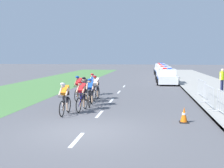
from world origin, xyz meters
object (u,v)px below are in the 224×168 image
at_px(cyclist_fifth, 79,88).
at_px(cyclist_sixth, 96,87).
at_px(cyclist_lead, 65,98).
at_px(police_car_furthest, 160,68).
at_px(police_car_third, 162,70).
at_px(cyclist_seventh, 93,84).
at_px(spectator_closest, 222,78).
at_px(cyclist_fourth, 85,89).
at_px(cyclist_third, 90,92).
at_px(crowd_barrier_middle, 208,96).
at_px(traffic_cone_near, 184,115).
at_px(crowd_barrier_rear, 202,89).
at_px(police_car_second, 164,73).
at_px(cyclist_second, 82,95).
at_px(police_car_nearest, 167,77).

xyz_separation_m(cyclist_fifth, cyclist_sixth, (1.01, 0.35, 0.00)).
xyz_separation_m(cyclist_lead, police_car_furthest, (5.50, 33.79, -0.11)).
bearing_deg(police_car_third, cyclist_seventh, -104.93).
distance_m(cyclist_lead, police_car_furthest, 34.23).
distance_m(cyclist_lead, spectator_closest, 12.85).
height_order(cyclist_lead, cyclist_fourth, same).
distance_m(cyclist_third, cyclist_seventh, 4.19).
bearing_deg(police_car_third, cyclist_fifth, -104.46).
height_order(crowd_barrier_middle, traffic_cone_near, crowd_barrier_middle).
height_order(crowd_barrier_rear, spectator_closest, spectator_closest).
bearing_deg(traffic_cone_near, police_car_third, 89.57).
bearing_deg(police_car_second, police_car_furthest, 90.00).
distance_m(cyclist_second, cyclist_sixth, 3.51).
height_order(cyclist_fourth, crowd_barrier_rear, cyclist_fourth).
height_order(cyclist_second, police_car_third, police_car_third).
height_order(police_car_nearest, crowd_barrier_rear, police_car_nearest).
bearing_deg(crowd_barrier_middle, police_car_third, 93.29).
bearing_deg(police_car_third, cyclist_second, -100.70).
relative_size(cyclist_second, spectator_closest, 1.03).
bearing_deg(spectator_closest, cyclist_fifth, -153.39).
xyz_separation_m(cyclist_lead, cyclist_third, (0.69, 2.34, 0.00)).
relative_size(police_car_third, police_car_furthest, 1.00).
distance_m(cyclist_second, cyclist_fifth, 3.31).
bearing_deg(police_car_second, cyclist_lead, -104.77).
bearing_deg(spectator_closest, cyclist_fourth, -147.98).
height_order(cyclist_third, crowd_barrier_rear, cyclist_third).
bearing_deg(cyclist_fifth, cyclist_fourth, -55.25).
bearing_deg(crowd_barrier_rear, crowd_barrier_middle, -94.28).
xyz_separation_m(cyclist_fifth, traffic_cone_near, (5.74, -4.98, -0.48)).
bearing_deg(cyclist_sixth, police_car_furthest, 80.42).
relative_size(cyclist_lead, crowd_barrier_rear, 0.74).
height_order(cyclist_fifth, police_car_nearest, police_car_nearest).
relative_size(cyclist_third, police_car_third, 0.39).
bearing_deg(cyclist_second, traffic_cone_near, -21.03).
height_order(police_car_second, spectator_closest, spectator_closest).
height_order(police_car_third, spectator_closest, spectator_closest).
distance_m(cyclist_sixth, police_car_third, 23.24).
distance_m(cyclist_fifth, cyclist_sixth, 1.06).
bearing_deg(traffic_cone_near, crowd_barrier_middle, 64.44).
distance_m(cyclist_sixth, crowd_barrier_middle, 6.65).
bearing_deg(traffic_cone_near, police_car_nearest, 89.24).
distance_m(cyclist_seventh, traffic_cone_near, 9.04).
bearing_deg(crowd_barrier_middle, crowd_barrier_rear, 85.72).
distance_m(cyclist_third, police_car_second, 19.14).
height_order(cyclist_lead, police_car_furthest, police_car_furthest).
distance_m(cyclist_fifth, police_car_second, 17.73).
distance_m(cyclist_seventh, crowd_barrier_rear, 7.23).
distance_m(cyclist_third, spectator_closest, 10.79).
bearing_deg(cyclist_sixth, crowd_barrier_rear, 10.95).
bearing_deg(spectator_closest, cyclist_lead, -135.63).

